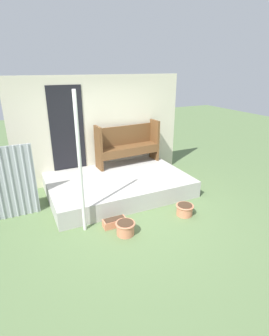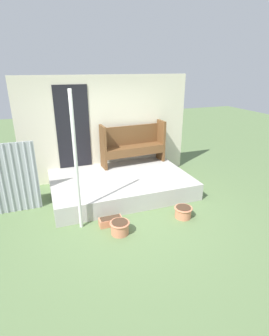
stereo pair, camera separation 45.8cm
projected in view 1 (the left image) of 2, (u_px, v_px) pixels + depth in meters
The scene contains 8 objects.
ground_plane at pixel (130, 215), 5.25m from camera, with size 24.00×24.00×0.00m, color #5B7547.
porch_slab at pixel (118, 185), 6.13m from camera, with size 3.14×2.07×0.38m.
house_wall at pixel (100, 129), 6.60m from camera, with size 4.34×0.08×2.60m.
support_post at pixel (80, 166), 4.33m from camera, with size 0.06×0.06×2.46m.
bench at pixel (127, 143), 6.74m from camera, with size 1.70×0.50×1.08m.
flower_pot_left at pixel (125, 228), 4.60m from camera, with size 0.36×0.36×0.24m.
flower_pot_middle at pixel (185, 209), 5.21m from camera, with size 0.36×0.36×0.22m.
planter_box_rect at pixel (115, 222), 4.86m from camera, with size 0.43×0.18×0.15m.
Camera 1 is at (-1.86, -4.16, 2.78)m, focal length 28.00 mm.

